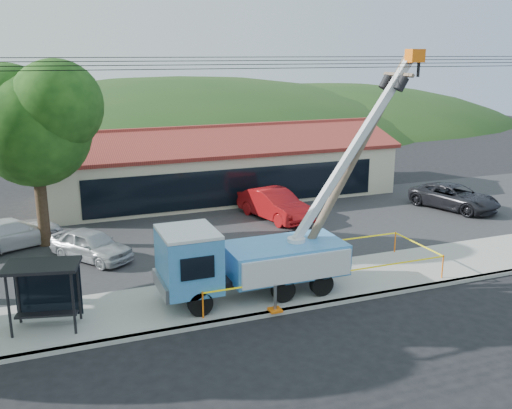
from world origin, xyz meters
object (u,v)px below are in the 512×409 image
object	(u,v)px
utility_truck	(249,256)
bus_shelter	(44,280)
car_white	(14,249)
car_dark	(453,210)
car_silver	(93,262)
leaning_pole	(353,160)
car_red	(275,221)

from	to	relation	value
utility_truck	bus_shelter	xyz separation A→B (m)	(-7.27, 0.05, 0.12)
utility_truck	bus_shelter	distance (m)	7.28
bus_shelter	car_white	world-z (taller)	bus_shelter
utility_truck	car_dark	distance (m)	17.60
bus_shelter	car_silver	xyz separation A→B (m)	(2.06, 6.25, -1.82)
utility_truck	leaning_pole	bearing A→B (deg)	2.61
leaning_pole	car_dark	world-z (taller)	leaning_pole
car_silver	car_red	size ratio (longest dim) A/B	0.81
car_silver	car_red	xyz separation A→B (m)	(10.25, 3.00, 0.00)
utility_truck	car_red	distance (m)	10.71
utility_truck	car_red	bearing A→B (deg)	61.58
leaning_pole	bus_shelter	world-z (taller)	leaning_pole
car_silver	bus_shelter	bearing A→B (deg)	-145.30
car_red	car_dark	size ratio (longest dim) A/B	0.96
bus_shelter	car_white	bearing A→B (deg)	111.21
car_red	car_silver	bearing A→B (deg)	-177.52
car_red	bus_shelter	bearing A→B (deg)	-156.90
utility_truck	car_red	xyz separation A→B (m)	(5.03, 9.30, -1.71)
bus_shelter	car_dark	distance (m)	24.36
leaning_pole	car_white	distance (m)	16.75
car_white	car_dark	size ratio (longest dim) A/B	0.92
leaning_pole	car_dark	size ratio (longest dim) A/B	1.71
leaning_pole	car_red	bearing A→B (deg)	86.47
leaning_pole	bus_shelter	size ratio (longest dim) A/B	3.41
car_silver	car_dark	world-z (taller)	car_dark
bus_shelter	car_dark	world-z (taller)	bus_shelter
leaning_pole	car_red	size ratio (longest dim) A/B	1.78
leaning_pole	bus_shelter	xyz separation A→B (m)	(-11.75, -0.16, -3.24)
car_red	car_white	xyz separation A→B (m)	(-13.61, 0.10, 0.00)
utility_truck	car_white	bearing A→B (deg)	132.35
utility_truck	car_white	world-z (taller)	utility_truck
bus_shelter	car_silver	bearing A→B (deg)	85.11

